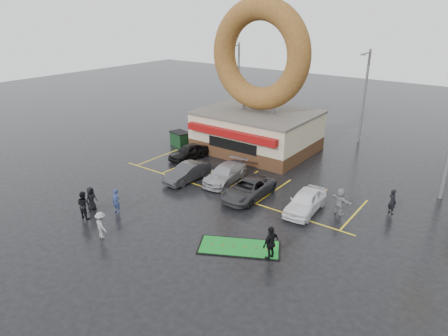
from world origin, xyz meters
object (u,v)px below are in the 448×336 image
Objects in this scene: donut_shop at (258,103)px; car_grey at (248,189)px; streetlight_mid at (364,95)px; person_cameraman at (271,243)px; car_silver at (225,173)px; dumpster at (180,139)px; car_black at (189,152)px; car_white at (305,201)px; person_blue at (116,201)px; putting_green at (239,247)px; streetlight_left at (238,81)px; car_dgrey at (187,172)px.

donut_shop reaches higher than car_grey.
streetlight_mid is 4.59× the size of person_cameraman.
car_silver is 9.74m from dumpster.
car_black is 0.82× the size of car_grey.
car_white is 6.10m from person_cameraman.
putting_green is at bearing 10.01° from person_blue.
car_dgrey is (6.61, -16.33, -4.11)m from streetlight_left.
car_black is (-10.48, -13.67, -4.12)m from streetlight_mid.
dumpster is at bearing 138.07° from car_dgrey.
streetlight_left and streetlight_mid have the same top height.
person_blue reaches higher than dumpster.
car_dgrey is 2.94m from car_silver.
car_silver is 9.26m from putting_green.
car_silver is at bearing -13.37° from car_black.
streetlight_left is (-7.00, 6.95, 0.32)m from donut_shop.
car_white is at bearing -12.34° from car_silver.
dumpster is (-6.62, -3.39, -3.81)m from donut_shop.
car_dgrey is 8.64m from dumpster.
car_grey is (2.97, -1.25, -0.01)m from car_silver.
dumpster is (-16.73, 11.20, -0.33)m from person_cameraman.
car_black is 16.23m from person_cameraman.
donut_shop is 18.09m from person_cameraman.
person_cameraman is at bearing -85.54° from car_white.
putting_green is at bearing -103.45° from car_white.
car_silver is at bearing 34.98° from car_dgrey.
car_white is (9.19, -8.57, -3.74)m from donut_shop.
donut_shop is at bearing 132.86° from car_white.
donut_shop reaches higher than car_silver.
donut_shop is 1.50× the size of streetlight_left.
car_grey is at bearing -12.21° from dumpster.
person_blue is (-0.22, -6.69, 0.16)m from car_dgrey.
person_cameraman is at bearing -55.30° from donut_shop.
car_silver is (2.07, -7.79, -3.79)m from donut_shop.
car_grey is (12.04, -15.98, -4.12)m from streetlight_left.
streetlight_mid is 2.30× the size of car_black.
car_black is 9.15m from car_grey.
person_blue is at bearing -146.71° from car_white.
car_white is at bearing -43.77° from streetlight_left.
dumpster is at bearing -152.86° from donut_shop.
streetlight_mid is 1.81× the size of putting_green.
streetlight_mid is 16.99m from car_silver.
person_blue is 0.34× the size of putting_green.
car_dgrey is at bearing 89.28° from person_blue.
car_white is (7.12, -0.78, 0.06)m from car_silver.
dumpster is (-15.82, 5.17, -0.08)m from car_white.
car_white is at bearing -160.49° from person_cameraman.
car_white reaches higher than car_dgrey.
car_white reaches higher than car_grey.
car_grey is 2.66× the size of dumpster.
car_dgrey is (3.09, -3.67, 0.01)m from car_black.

